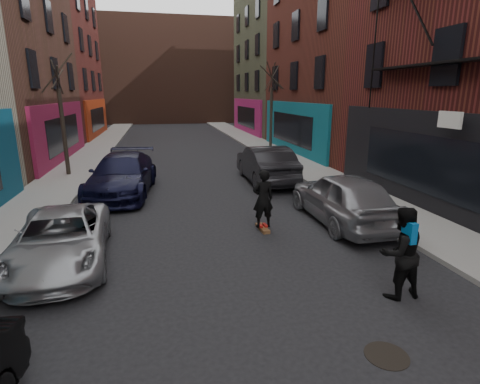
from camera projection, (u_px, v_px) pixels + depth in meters
name	position (u px, v px, depth m)	size (l,w,h in m)	color
sidewalk_left	(101.00, 145.00, 30.22)	(2.50, 84.00, 0.13)	gray
sidewalk_right	(251.00, 141.00, 32.76)	(2.50, 84.00, 0.13)	gray
buildings_right	(457.00, 13.00, 18.98)	(12.00, 56.00, 16.00)	#4D2D21
building_far	(167.00, 72.00, 54.29)	(40.00, 10.00, 14.00)	#47281E
tree_left_far	(61.00, 108.00, 18.04)	(2.00, 2.00, 6.50)	black
tree_right_far	(271.00, 101.00, 26.20)	(2.00, 2.00, 6.80)	black
parked_left_far	(61.00, 239.00, 9.12)	(2.14, 4.64, 1.29)	#9A9DA3
parked_left_end	(122.00, 175.00, 15.40)	(2.31, 5.68, 1.65)	black
parked_right_far	(343.00, 197.00, 12.02)	(1.97, 4.90, 1.67)	gray
parked_right_end	(266.00, 164.00, 17.57)	(1.82, 5.22, 1.72)	black
skateboard	(263.00, 228.00, 11.53)	(0.22, 0.80, 0.10)	brown
skateboarder	(263.00, 199.00, 11.28)	(0.65, 0.43, 1.79)	black
pedestrian	(400.00, 253.00, 7.53)	(0.97, 0.78, 1.93)	black
manhole	(387.00, 356.00, 5.99)	(0.70, 0.70, 0.01)	black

